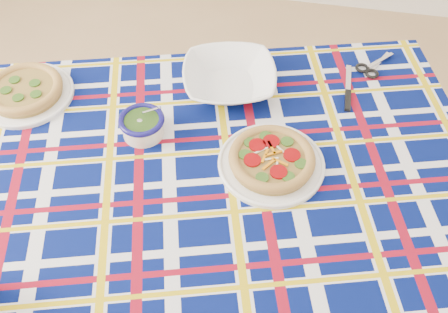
% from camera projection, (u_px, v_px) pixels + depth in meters
% --- Properties ---
extents(floor, '(4.00, 4.00, 0.00)m').
position_uv_depth(floor, '(127.00, 293.00, 1.82)').
color(floor, '#9F7B52').
rests_on(floor, ground).
extents(dining_table, '(1.68, 1.31, 0.70)m').
position_uv_depth(dining_table, '(200.00, 183.00, 1.36)').
color(dining_table, brown).
rests_on(dining_table, floor).
extents(tablecloth, '(1.72, 1.34, 0.10)m').
position_uv_depth(tablecloth, '(200.00, 178.00, 1.35)').
color(tablecloth, '#040E4D').
rests_on(tablecloth, dining_table).
extents(main_focaccia_plate, '(0.33, 0.33, 0.06)m').
position_uv_depth(main_focaccia_plate, '(272.00, 159.00, 1.29)').
color(main_focaccia_plate, olive).
rests_on(main_focaccia_plate, tablecloth).
extents(pesto_bowl, '(0.16, 0.16, 0.07)m').
position_uv_depth(pesto_bowl, '(142.00, 124.00, 1.36)').
color(pesto_bowl, '#1B350E').
rests_on(pesto_bowl, tablecloth).
extents(serving_bowl, '(0.33, 0.33, 0.07)m').
position_uv_depth(serving_bowl, '(229.00, 79.00, 1.48)').
color(serving_bowl, white).
rests_on(serving_bowl, tablecloth).
extents(second_focaccia_plate, '(0.31, 0.31, 0.05)m').
position_uv_depth(second_focaccia_plate, '(25.00, 90.00, 1.46)').
color(second_focaccia_plate, olive).
rests_on(second_focaccia_plate, tablecloth).
extents(table_knife, '(0.02, 0.22, 0.01)m').
position_uv_depth(table_knife, '(348.00, 79.00, 1.52)').
color(table_knife, silver).
rests_on(table_knife, tablecloth).
extents(kitchen_scissors, '(0.17, 0.19, 0.01)m').
position_uv_depth(kitchen_scissors, '(380.00, 61.00, 1.57)').
color(kitchen_scissors, silver).
rests_on(kitchen_scissors, tablecloth).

